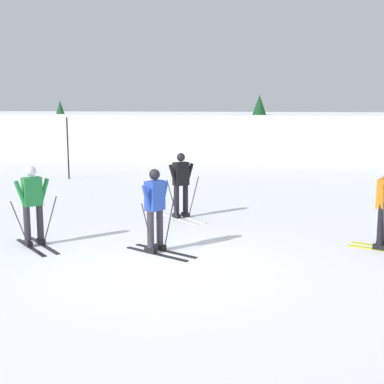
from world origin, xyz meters
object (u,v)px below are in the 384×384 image
at_px(skier_blue, 155,208).
at_px(skier_green, 33,203).
at_px(trail_marker_pole, 68,148).
at_px(conifer_far_left, 61,122).
at_px(skier_black, 181,183).
at_px(conifer_far_right, 259,119).
at_px(skier_orange, 384,206).

distance_m(skier_blue, skier_green, 2.66).
distance_m(skier_blue, trail_marker_pole, 10.85).
bearing_deg(conifer_far_left, skier_green, -71.79).
height_order(skier_black, conifer_far_right, conifer_far_right).
bearing_deg(skier_black, conifer_far_left, 119.58).
height_order(skier_green, conifer_far_right, conifer_far_right).
bearing_deg(conifer_far_right, trail_marker_pole, -129.43).
relative_size(skier_black, conifer_far_right, 0.52).
xyz_separation_m(skier_black, skier_blue, (-0.10, -3.21, 0.00)).
xyz_separation_m(skier_orange, trail_marker_pole, (-9.80, 8.80, 0.28)).
relative_size(skier_green, trail_marker_pole, 0.72).
distance_m(skier_black, skier_orange, 5.17).
bearing_deg(skier_black, conifer_far_right, 82.07).
xyz_separation_m(skier_green, skier_orange, (7.30, 0.57, -0.00)).
relative_size(skier_orange, conifer_far_left, 0.58).
distance_m(skier_green, skier_orange, 7.32).
bearing_deg(conifer_far_left, skier_black, -60.42).
bearing_deg(skier_orange, trail_marker_pole, 138.07).
distance_m(skier_black, trail_marker_pole, 8.24).
xyz_separation_m(skier_orange, conifer_far_right, (-2.42, 17.78, 1.12)).
distance_m(skier_green, conifer_far_left, 19.75).
xyz_separation_m(skier_orange, conifer_far_left, (-13.47, 18.17, 0.84)).
height_order(skier_blue, conifer_far_right, conifer_far_right).
distance_m(skier_orange, conifer_far_left, 22.63).
xyz_separation_m(skier_black, trail_marker_pole, (-5.25, 6.34, 0.28)).
bearing_deg(skier_orange, skier_black, 151.57).
height_order(skier_green, conifer_far_left, conifer_far_left).
xyz_separation_m(conifer_far_left, conifer_far_right, (11.05, -0.39, 0.28)).
bearing_deg(trail_marker_pole, conifer_far_left, 111.38).
xyz_separation_m(trail_marker_pole, conifer_far_right, (7.38, 8.98, 0.84)).
xyz_separation_m(skier_blue, conifer_far_right, (2.23, 18.53, 1.12)).
xyz_separation_m(skier_blue, skier_orange, (4.65, 0.75, -0.00)).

